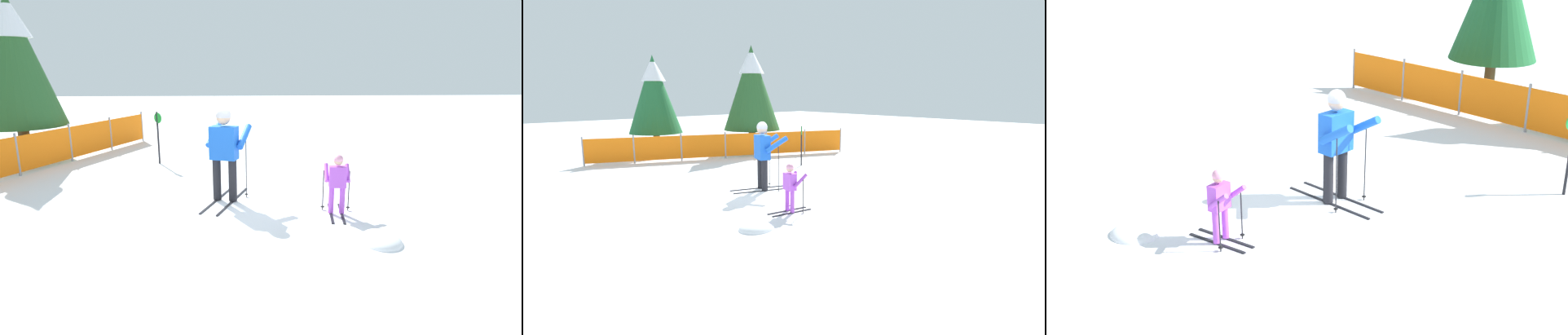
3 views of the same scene
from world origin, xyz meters
The scene contains 8 objects.
ground_plane centered at (0.00, 0.00, 0.00)m, with size 60.00×60.00×0.00m, color white.
skier_adult centered at (0.19, 0.17, 1.09)m, with size 1.74×0.99×1.81m.
skier_child centered at (-0.65, -1.82, 0.63)m, with size 1.03×0.52×1.08m.
safety_fence centered at (2.28, 5.16, 0.52)m, with size 9.41×3.73×1.03m.
conifer_far centered at (0.85, 8.21, 2.50)m, with size 2.17×2.17×4.04m.
conifer_near centered at (4.18, 5.95, 2.76)m, with size 2.41×2.41×4.47m.
trail_marker centered at (3.40, 2.06, 0.86)m, with size 0.19×0.23×1.40m.
snow_mound centered at (-1.88, -2.21, 0.00)m, with size 0.73×0.62×0.29m, color white.
Camera 2 is at (-6.40, -8.12, 2.60)m, focal length 28.00 mm.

